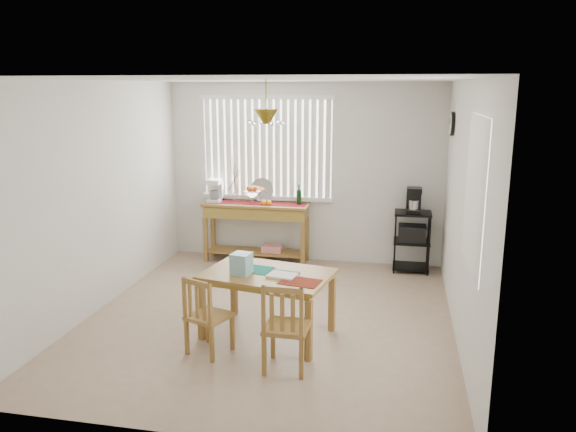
% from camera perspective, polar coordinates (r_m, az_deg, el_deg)
% --- Properties ---
extents(ground, '(4.00, 4.50, 0.01)m').
position_cam_1_polar(ground, '(6.41, -1.87, -10.30)').
color(ground, tan).
extents(room_shell, '(4.20, 4.70, 2.70)m').
position_cam_1_polar(room_shell, '(5.96, -1.93, 4.92)').
color(room_shell, silver).
rests_on(room_shell, ground).
extents(sideboard, '(1.55, 0.44, 0.87)m').
position_cam_1_polar(sideboard, '(8.21, -3.20, -0.21)').
color(sideboard, olive).
rests_on(sideboard, ground).
extents(sideboard_items, '(1.47, 0.37, 0.67)m').
position_cam_1_polar(sideboard_items, '(8.22, -5.02, 2.31)').
color(sideboard_items, maroon).
rests_on(sideboard_items, sideboard).
extents(wire_cart, '(0.50, 0.40, 0.84)m').
position_cam_1_polar(wire_cart, '(7.99, 12.48, -1.96)').
color(wire_cart, black).
rests_on(wire_cart, ground).
extents(cart_items, '(0.20, 0.24, 0.35)m').
position_cam_1_polar(cart_items, '(7.89, 12.66, 1.54)').
color(cart_items, black).
rests_on(cart_items, wire_cart).
extents(dining_table, '(1.40, 1.04, 0.68)m').
position_cam_1_polar(dining_table, '(5.77, -2.08, -6.51)').
color(dining_table, olive).
rests_on(dining_table, ground).
extents(table_items, '(0.97, 0.63, 0.22)m').
position_cam_1_polar(table_items, '(5.67, -3.70, -5.16)').
color(table_items, '#147562').
rests_on(table_items, dining_table).
extents(chair_left, '(0.47, 0.47, 0.79)m').
position_cam_1_polar(chair_left, '(5.51, -8.27, -10.04)').
color(chair_left, olive).
rests_on(chair_left, ground).
extents(chair_right, '(0.40, 0.40, 0.85)m').
position_cam_1_polar(chair_right, '(5.13, -0.23, -11.26)').
color(chair_right, olive).
rests_on(chair_right, ground).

